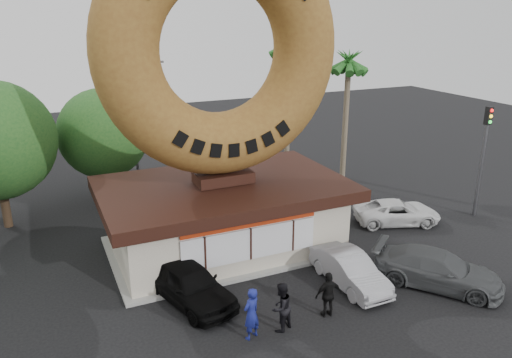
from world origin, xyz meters
The scene contains 15 objects.
ground centered at (0.00, 0.00, 0.00)m, with size 90.00×90.00×0.00m, color black.
donut_shop centered at (0.00, 5.98, 1.77)m, with size 11.20×7.20×3.80m.
giant_donut centered at (0.00, 6.00, 9.19)m, with size 10.79×10.79×2.75m, color olive.
tree_mid centered at (-4.00, 15.00, 4.02)m, with size 5.20×5.20×6.63m.
palm_near centered at (7.50, 14.00, 8.41)m, with size 2.60×2.60×9.75m.
palm_far centered at (11.00, 12.50, 7.48)m, with size 2.60×2.60×8.75m.
street_lamp centered at (-1.86, 16.00, 4.48)m, with size 2.11×0.20×8.00m.
traffic_signal centered at (14.00, 3.99, 3.87)m, with size 0.30×0.38×6.07m.
person_left centered at (-1.65, -0.88, 0.96)m, with size 0.70×0.46×1.92m, color navy.
person_center centered at (-0.52, -0.90, 0.92)m, with size 0.89×0.70×1.84m, color black.
person_right centered at (1.46, -0.86, 0.89)m, with size 1.05×0.44×1.79m, color black.
car_black centered at (-2.91, 2.22, 0.79)m, with size 1.86×4.61×1.57m, color black.
car_silver centered at (3.46, 0.67, 0.68)m, with size 1.45×4.15×1.37m, color #9A9A9F.
car_grey centered at (6.70, -0.85, 0.74)m, with size 2.09×5.13×1.49m, color #505254.
car_white centered at (9.40, 4.95, 0.63)m, with size 2.07×4.50×1.25m, color silver.
Camera 1 is at (-7.54, -14.30, 10.79)m, focal length 35.00 mm.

